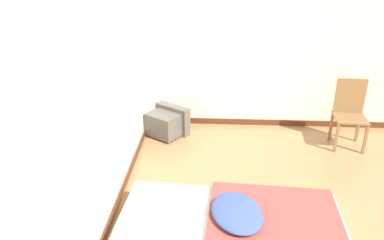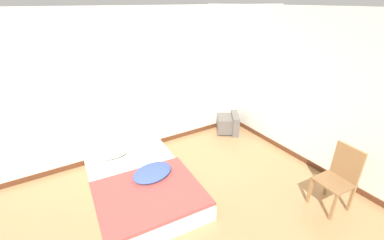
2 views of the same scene
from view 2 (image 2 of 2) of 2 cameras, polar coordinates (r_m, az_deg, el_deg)
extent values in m
cube|color=silver|center=(4.58, -20.11, 6.08)|extent=(8.38, 0.06, 2.60)
cube|color=#562D19|center=(5.06, -17.91, -7.54)|extent=(8.38, 0.02, 0.09)
cube|color=silver|center=(4.68, -9.70, 13.53)|extent=(1.00, 0.01, 1.04)
cube|color=white|center=(4.67, -9.67, 13.52)|extent=(0.93, 0.01, 0.97)
cube|color=silver|center=(4.45, 31.01, 3.42)|extent=(0.06, 7.24, 2.60)
cube|color=#562D19|center=(4.95, 27.54, -10.22)|extent=(0.02, 7.24, 0.09)
cube|color=silver|center=(4.13, -11.20, -13.89)|extent=(1.53, 2.17, 0.22)
ellipsoid|color=silver|center=(4.65, -17.32, -6.99)|extent=(0.54, 0.37, 0.14)
cube|color=#993D38|center=(3.74, -9.50, -15.76)|extent=(1.50, 1.30, 0.05)
ellipsoid|color=#384C93|center=(4.00, -8.79, -11.44)|extent=(0.72, 0.59, 0.11)
cube|color=#56514C|center=(5.71, 7.20, -0.84)|extent=(0.52, 0.56, 0.33)
cube|color=#56514C|center=(5.73, 9.46, -0.71)|extent=(0.42, 0.54, 0.42)
cube|color=#283342|center=(5.74, 10.17, -0.63)|extent=(0.26, 0.39, 0.30)
cube|color=olive|center=(4.01, 28.88, -16.64)|extent=(0.04, 0.04, 0.42)
cube|color=olive|center=(4.16, 24.75, -14.03)|extent=(0.04, 0.04, 0.42)
cube|color=olive|center=(4.28, 31.87, -14.58)|extent=(0.04, 0.04, 0.42)
cube|color=olive|center=(4.42, 27.88, -12.25)|extent=(0.04, 0.04, 0.42)
cube|color=brown|center=(4.09, 28.99, -11.93)|extent=(0.45, 0.45, 0.02)
cube|color=olive|center=(4.09, 31.26, -8.09)|extent=(0.07, 0.40, 0.49)
camera|label=1|loc=(3.67, -59.52, 9.85)|focal=35.00mm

